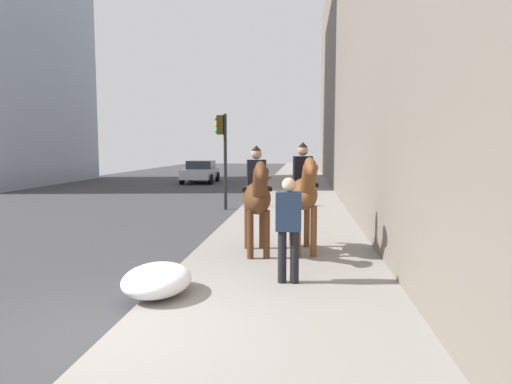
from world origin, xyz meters
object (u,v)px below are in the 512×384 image
at_px(mounted_horse_far, 303,192).
at_px(car_near_lane, 201,171).
at_px(pedestrian_greeting, 289,223).
at_px(traffic_light_near_curb, 223,145).
at_px(mounted_horse_near, 257,196).

height_order(mounted_horse_far, car_near_lane, mounted_horse_far).
xyz_separation_m(pedestrian_greeting, traffic_light_near_curb, (9.35, 2.72, 1.28)).
distance_m(mounted_horse_far, pedestrian_greeting, 2.21).
bearing_deg(pedestrian_greeting, mounted_horse_far, -5.14).
distance_m(mounted_horse_near, traffic_light_near_curb, 7.77).
height_order(mounted_horse_near, traffic_light_near_curb, traffic_light_near_curb).
bearing_deg(mounted_horse_far, traffic_light_near_curb, -165.75).
bearing_deg(car_near_lane, mounted_horse_far, 16.95).
bearing_deg(mounted_horse_far, mounted_horse_near, -82.64).
distance_m(pedestrian_greeting, car_near_lane, 22.94).
xyz_separation_m(mounted_horse_far, pedestrian_greeting, (-2.17, 0.23, -0.29)).
bearing_deg(pedestrian_greeting, mounted_horse_near, 21.10).
bearing_deg(traffic_light_near_curb, pedestrian_greeting, -163.76).
distance_m(mounted_horse_far, traffic_light_near_curb, 7.82).
relative_size(mounted_horse_far, traffic_light_near_curb, 0.65).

